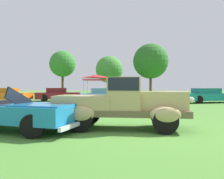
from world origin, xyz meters
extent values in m
plane|color=#4C8433|center=(0.00, 0.00, 0.00)|extent=(120.00, 120.00, 0.00)
cube|color=brown|center=(-0.64, 0.21, 0.56)|extent=(4.38, 1.68, 0.20)
cube|color=tan|center=(0.65, 0.14, 0.94)|extent=(1.65, 1.18, 0.60)
ellipsoid|color=silver|center=(1.46, 0.10, 0.92)|extent=(0.19, 0.53, 0.68)
cube|color=tan|center=(-0.52, 0.21, 1.18)|extent=(1.10, 1.43, 1.04)
cube|color=black|center=(-0.52, 0.21, 1.48)|extent=(1.01, 1.46, 0.40)
cube|color=tan|center=(-1.85, 0.28, 0.86)|extent=(1.95, 1.51, 0.48)
ellipsoid|color=tan|center=(0.76, 0.86, 0.56)|extent=(0.94, 0.41, 0.52)
ellipsoid|color=tan|center=(0.68, -0.58, 0.56)|extent=(0.94, 0.41, 0.52)
ellipsoid|color=tan|center=(-1.81, 1.00, 0.56)|extent=(0.94, 0.41, 0.52)
ellipsoid|color=tan|center=(-1.89, -0.44, 0.56)|extent=(0.94, 0.41, 0.52)
sphere|color=silver|center=(1.53, 0.53, 1.00)|extent=(0.18, 0.18, 0.18)
sphere|color=silver|center=(1.49, -0.34, 1.00)|extent=(0.18, 0.18, 0.18)
cylinder|color=black|center=(0.76, 0.86, 0.38)|extent=(0.76, 0.24, 0.76)
cylinder|color=black|center=(0.68, -0.58, 0.38)|extent=(0.76, 0.24, 0.76)
cylinder|color=black|center=(-1.81, 1.00, 0.38)|extent=(0.76, 0.24, 0.76)
cylinder|color=black|center=(-1.89, -0.44, 0.38)|extent=(0.76, 0.24, 0.76)
cube|color=#1E7AB7|center=(-4.11, -0.26, 0.57)|extent=(4.50, 2.72, 0.52)
cube|color=#1E7AB7|center=(-2.92, -0.57, 0.77)|extent=(2.01, 1.82, 0.20)
cube|color=black|center=(-3.85, -0.33, 0.99)|extent=(0.37, 1.22, 0.82)
cube|color=black|center=(-4.50, -0.16, 0.81)|extent=(0.57, 1.24, 0.28)
cube|color=silver|center=(-1.99, -0.81, 0.28)|extent=(0.51, 1.62, 0.12)
cylinder|color=black|center=(-2.62, 0.16, 0.33)|extent=(0.66, 0.20, 0.66)
cylinder|color=black|center=(-3.00, -1.34, 0.33)|extent=(0.66, 0.20, 0.66)
cube|color=orange|center=(-11.41, 13.06, 0.50)|extent=(4.54, 2.20, 0.60)
cube|color=#BB5914|center=(-11.59, 13.08, 1.00)|extent=(2.08, 1.67, 0.44)
cylinder|color=black|center=(-10.21, 12.13, 0.32)|extent=(0.64, 0.22, 0.64)
cube|color=maroon|center=(-6.85, 13.94, 0.50)|extent=(4.42, 2.74, 0.60)
cube|color=maroon|center=(-7.01, 13.89, 1.00)|extent=(2.14, 1.88, 0.44)
cylinder|color=black|center=(-5.45, 13.53, 0.32)|extent=(0.64, 0.22, 0.64)
cylinder|color=black|center=(-7.83, 12.86, 0.32)|extent=(0.64, 0.22, 0.64)
cube|color=#669EDB|center=(-2.43, 12.21, 0.50)|extent=(4.22, 2.59, 0.60)
cube|color=#517EAF|center=(-2.58, 12.17, 1.00)|extent=(2.03, 1.82, 0.44)
cylinder|color=black|center=(-1.09, 11.75, 0.32)|extent=(0.64, 0.22, 0.64)
cylinder|color=black|center=(-3.38, 11.17, 0.32)|extent=(0.64, 0.22, 0.64)
cube|color=teal|center=(6.40, 12.40, 0.50)|extent=(4.72, 2.80, 0.60)
cube|color=#146A6E|center=(6.23, 12.35, 1.00)|extent=(2.27, 1.91, 0.44)
cylinder|color=black|center=(5.32, 11.30, 0.32)|extent=(0.64, 0.22, 0.64)
cylinder|color=#B7B7BC|center=(-2.76, 20.20, 1.02)|extent=(0.05, 0.05, 2.05)
cylinder|color=#B7B7BC|center=(-2.76, 17.80, 1.02)|extent=(0.05, 0.05, 2.05)
cylinder|color=#B7B7BC|center=(-5.15, 20.20, 1.02)|extent=(0.05, 0.05, 2.05)
cylinder|color=#B7B7BC|center=(-5.15, 17.80, 1.02)|extent=(0.05, 0.05, 2.05)
cube|color=red|center=(-3.95, 19.00, 2.10)|extent=(2.66, 2.66, 0.10)
pyramid|color=red|center=(-3.95, 19.00, 2.52)|extent=(2.60, 2.60, 0.38)
cylinder|color=#47331E|center=(-12.72, 36.44, 2.14)|extent=(0.44, 0.44, 4.28)
sphere|color=#337A2D|center=(-12.72, 36.44, 5.66)|extent=(5.04, 5.04, 5.04)
cylinder|color=#47331E|center=(-3.67, 36.30, 1.55)|extent=(0.44, 0.44, 3.11)
sphere|color=#428938|center=(-3.67, 36.30, 4.52)|extent=(5.16, 5.16, 5.16)
cylinder|color=brown|center=(3.76, 32.67, 2.00)|extent=(0.44, 0.44, 4.01)
sphere|color=#286623|center=(3.76, 32.67, 5.67)|extent=(6.03, 6.03, 6.03)
camera|label=1|loc=(-0.48, -7.42, 1.42)|focal=36.97mm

